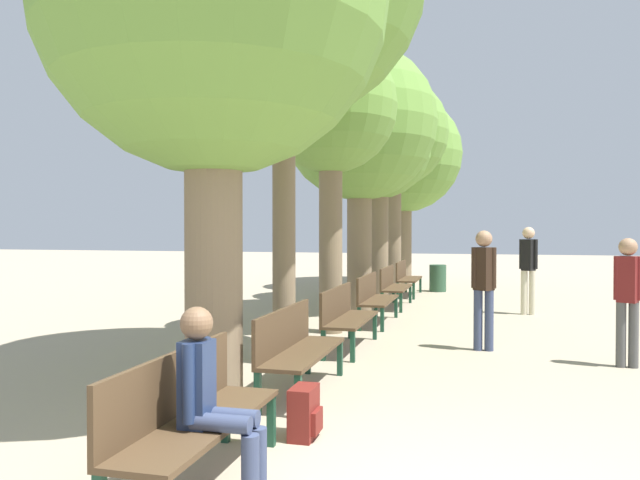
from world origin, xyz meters
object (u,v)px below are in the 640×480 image
Objects in this scene: trash_bin at (438,278)px; tree_row_6 at (403,156)px; tree_row_0 at (213,4)px; tree_row_5 at (393,135)px; bench_row_4 at (393,284)px; pedestrian_near at (528,264)px; person_seated at (213,395)px; pedestrian_mid at (484,282)px; pedestrian_far at (628,293)px; bench_row_2 at (345,313)px; tree_row_4 at (378,149)px; backpack at (305,413)px; tree_row_2 at (331,111)px; tree_row_3 at (359,126)px; bench_row_0 at (188,409)px; bench_row_3 at (374,295)px; bench_row_1 at (295,344)px; bench_row_5 at (406,276)px.

tree_row_6 is at bearing 117.59° from trash_bin.
tree_row_0 is 0.92× the size of tree_row_5.
trash_bin is at bearing 78.91° from bench_row_4.
tree_row_5 reaches higher than pedestrian_near.
pedestrian_mid reaches higher than person_seated.
pedestrian_far is at bearing -71.82° from trash_bin.
tree_row_4 is (-0.53, 6.24, 3.14)m from bench_row_2.
pedestrian_near is (3.35, 7.78, -2.82)m from tree_row_0.
backpack is at bearing -131.85° from pedestrian_far.
tree_row_2 is 0.89× the size of tree_row_3.
bench_row_0 is 1.00× the size of bench_row_2.
person_seated reaches higher than bench_row_3.
bench_row_1 is at bearing 95.15° from person_seated.
bench_row_5 is at bearing -120.08° from trash_bin.
tree_row_3 reaches higher than bench_row_3.
bench_row_3 is 0.36× the size of tree_row_4.
backpack is at bearing -82.60° from bench_row_2.
bench_row_3 is 6.24m from trash_bin.
tree_row_6 is 3.68× the size of pedestrian_far.
backpack is at bearing -91.07° from trash_bin.
pedestrian_far is at bearing -64.47° from bench_row_5.
tree_row_5 is 1.01× the size of tree_row_6.
bench_row_5 is (0.00, 9.87, 0.00)m from bench_row_1.
bench_row_1 and bench_row_5 have the same top height.
trash_bin is at bearing 116.27° from pedestrian_near.
bench_row_4 is 3.45m from tree_row_4.
bench_row_0 is 9.80m from pedestrian_near.
tree_row_4 is 3.12× the size of pedestrian_far.
backpack is 0.24× the size of pedestrian_near.
bench_row_5 is 1.02× the size of pedestrian_near.
pedestrian_mid is 1.06× the size of pedestrian_far.
bench_row_2 is 5.28m from pedestrian_near.
tree_row_0 reaches higher than bench_row_0.
bench_row_4 is at bearing 64.16° from tree_row_3.
tree_row_3 is at bearing 97.65° from backpack.
bench_row_2 is 5.11m from tree_row_3.
pedestrian_far is (4.20, -1.61, -2.75)m from tree_row_2.
person_seated is at bearing -86.12° from tree_row_4.
backpack is at bearing -25.40° from tree_row_0.
tree_row_0 is 9.58m from tree_row_4.
tree_row_0 reaches higher than pedestrian_far.
bench_row_0 is at bearing -87.78° from tree_row_5.
tree_row_6 reaches higher than pedestrian_mid.
bench_row_1 is 3.47m from tree_row_0.
tree_row_6 is 3.37× the size of pedestrian_near.
bench_row_1 is 1.48m from backpack.
backpack is at bearing -85.33° from tree_row_5.
tree_row_3 is 6.08m from trash_bin.
tree_row_3 reaches higher than trash_bin.
tree_row_5 is at bearing -90.00° from tree_row_6.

